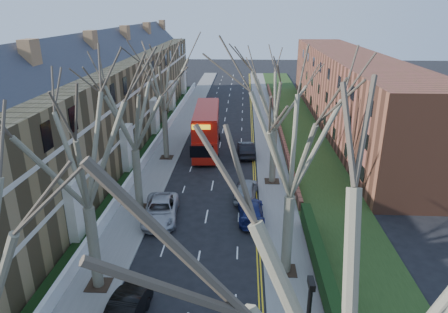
# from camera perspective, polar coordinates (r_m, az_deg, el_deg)

# --- Properties ---
(pavement_left) EXTENTS (3.00, 102.00, 0.12)m
(pavement_left) POSITION_cam_1_polar(r_m,az_deg,el_deg) (55.49, -6.39, 3.81)
(pavement_left) COLOR slate
(pavement_left) RESTS_ON ground
(pavement_right) EXTENTS (3.00, 102.00, 0.12)m
(pavement_right) POSITION_cam_1_polar(r_m,az_deg,el_deg) (54.86, 6.10, 3.63)
(pavement_right) COLOR slate
(pavement_right) RESTS_ON ground
(terrace_left) EXTENTS (9.70, 78.00, 13.60)m
(terrace_left) POSITION_cam_1_polar(r_m,az_deg,el_deg) (48.54, -17.17, 7.29)
(terrace_left) COLOR olive
(terrace_left) RESTS_ON ground
(flats_right) EXTENTS (13.97, 54.00, 10.00)m
(flats_right) POSITION_cam_1_polar(r_m,az_deg,el_deg) (59.30, 17.36, 9.00)
(flats_right) COLOR brown
(flats_right) RESTS_ON ground
(front_wall_left) EXTENTS (0.30, 78.00, 1.00)m
(front_wall_left) POSITION_cam_1_polar(r_m,az_deg,el_deg) (48.16, -9.84, 1.73)
(front_wall_left) COLOR white
(front_wall_left) RESTS_ON ground
(grass_verge_right) EXTENTS (6.00, 102.00, 0.06)m
(grass_verge_right) POSITION_cam_1_polar(r_m,az_deg,el_deg) (55.28, 10.78, 3.61)
(grass_verge_right) COLOR #1F3814
(grass_verge_right) RESTS_ON ground
(tree_left_mid) EXTENTS (10.50, 10.50, 14.71)m
(tree_left_mid) POSITION_cam_1_polar(r_m,az_deg,el_deg) (22.18, -20.00, 2.73)
(tree_left_mid) COLOR #6B644C
(tree_left_mid) RESTS_ON ground
(tree_left_far) EXTENTS (10.15, 10.15, 14.22)m
(tree_left_far) POSITION_cam_1_polar(r_m,az_deg,el_deg) (31.39, -13.12, 7.79)
(tree_left_far) COLOR #6B644C
(tree_left_far) RESTS_ON ground
(tree_left_dist) EXTENTS (10.50, 10.50, 14.71)m
(tree_left_dist) POSITION_cam_1_polar(r_m,az_deg,el_deg) (42.80, -8.83, 11.79)
(tree_left_dist) COLOR #6B644C
(tree_left_dist) RESTS_ON ground
(tree_right_near) EXTENTS (10.85, 10.85, 15.20)m
(tree_right_near) POSITION_cam_1_polar(r_m,az_deg,el_deg) (9.96, 19.62, -17.90)
(tree_right_near) COLOR #6B644C
(tree_right_near) RESTS_ON ground
(tree_right_mid) EXTENTS (10.50, 10.50, 14.71)m
(tree_right_mid) POSITION_cam_1_polar(r_m,az_deg,el_deg) (22.53, 10.02, 3.94)
(tree_right_mid) COLOR #6B644C
(tree_right_mid) RESTS_ON ground
(tree_right_far) EXTENTS (10.15, 10.15, 14.22)m
(tree_right_far) POSITION_cam_1_polar(r_m,az_deg,el_deg) (36.17, 7.48, 9.78)
(tree_right_far) COLOR #6B644C
(tree_right_far) RESTS_ON ground
(double_decker_bus) EXTENTS (3.44, 12.04, 4.95)m
(double_decker_bus) POSITION_cam_1_polar(r_m,az_deg,el_deg) (46.78, -2.48, 3.80)
(double_decker_bus) COLOR #AE150C
(double_decker_bus) RESTS_ON ground
(car_left_far) EXTENTS (3.13, 5.91, 1.58)m
(car_left_far) POSITION_cam_1_polar(r_m,az_deg,el_deg) (32.33, -9.05, -7.57)
(car_left_far) COLOR #AEAEB3
(car_left_far) RESTS_ON ground
(car_right_near) EXTENTS (2.17, 4.99, 1.43)m
(car_right_near) POSITION_cam_1_polar(r_m,az_deg,el_deg) (32.09, 3.86, -7.72)
(car_right_near) COLOR navy
(car_right_near) RESTS_ON ground
(car_right_mid) EXTENTS (2.39, 4.80, 1.57)m
(car_right_mid) POSITION_cam_1_polar(r_m,az_deg,el_deg) (35.43, 3.17, -4.72)
(car_right_mid) COLOR gray
(car_right_mid) RESTS_ON ground
(car_right_far) EXTENTS (2.11, 5.02, 1.61)m
(car_right_far) POSITION_cam_1_polar(r_m,az_deg,el_deg) (45.36, 3.15, 1.07)
(car_right_far) COLOR black
(car_right_far) RESTS_ON ground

